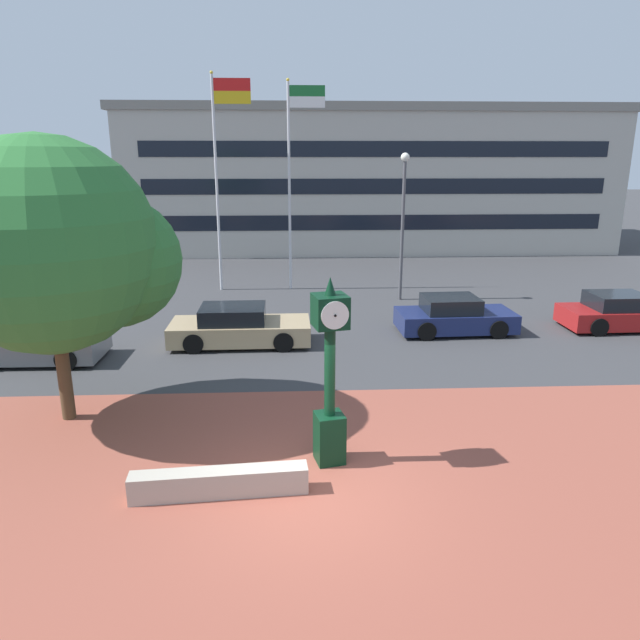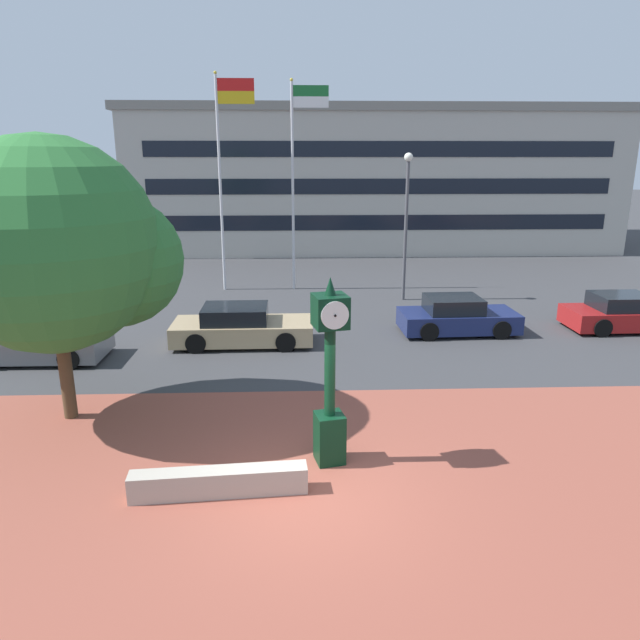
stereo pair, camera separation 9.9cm
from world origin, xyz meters
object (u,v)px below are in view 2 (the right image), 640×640
object	(u,v)px
car_street_near	(36,342)
flagpole_secondary	(296,170)
car_street_mid	(241,327)
car_street_distant	(624,314)
civic_building	(367,178)
car_street_far	(457,317)
street_clock	(330,379)
street_lamp_post	(406,211)
flagpole_primary	(224,165)
plaza_tree	(65,249)

from	to	relation	value
car_street_near	flagpole_secondary	xyz separation A→B (m)	(7.92, 9.53, 4.81)
car_street_mid	car_street_distant	xyz separation A→B (m)	(13.45, 1.14, -0.00)
car_street_distant	civic_building	world-z (taller)	civic_building
car_street_near	car_street_far	bearing A→B (deg)	100.11
car_street_far	civic_building	bearing A→B (deg)	179.30
car_street_near	car_street_distant	xyz separation A→B (m)	(19.51, 2.46, -0.00)
street_clock	civic_building	bearing A→B (deg)	69.61
car_street_mid	civic_building	size ratio (longest dim) A/B	0.15
car_street_distant	car_street_near	bearing A→B (deg)	-83.67
civic_building	street_lamp_post	size ratio (longest dim) A/B	5.12
car_street_distant	street_clock	bearing A→B (deg)	-51.82
car_street_mid	flagpole_primary	distance (m)	9.73
street_clock	flagpole_primary	distance (m)	16.86
street_clock	car_street_near	xyz separation A→B (m)	(-8.53, 6.44, -1.21)
car_street_far	street_lamp_post	distance (m)	5.94
car_street_distant	civic_building	xyz separation A→B (m)	(-6.61, 22.19, 3.94)
street_clock	car_street_distant	distance (m)	14.18
street_lamp_post	flagpole_primary	bearing A→B (deg)	163.25
street_clock	civic_building	size ratio (longest dim) A/B	0.12
plaza_tree	car_street_mid	bearing A→B (deg)	58.27
street_clock	car_street_distant	size ratio (longest dim) A/B	0.92
car_street_mid	civic_building	distance (m)	24.63
street_clock	plaza_tree	xyz separation A→B (m)	(-5.75, 2.46, 2.19)
car_street_distant	street_lamp_post	distance (m)	9.07
car_street_mid	car_street_distant	distance (m)	13.50
street_lamp_post	street_clock	bearing A→B (deg)	-106.08
car_street_near	flagpole_primary	world-z (taller)	flagpole_primary
street_clock	car_street_near	world-z (taller)	street_clock
street_lamp_post	car_street_near	bearing A→B (deg)	-149.98
car_street_mid	car_street_far	world-z (taller)	same
car_street_far	car_street_distant	xyz separation A→B (m)	(6.05, 0.17, 0.00)
street_clock	car_street_far	size ratio (longest dim) A/B	0.93
plaza_tree	flagpole_primary	bearing A→B (deg)	81.82
flagpole_primary	flagpole_secondary	size ratio (longest dim) A/B	1.03
street_clock	car_street_near	bearing A→B (deg)	130.55
street_clock	plaza_tree	size ratio (longest dim) A/B	0.59
car_street_distant	flagpole_primary	size ratio (longest dim) A/B	0.44
car_street_distant	flagpole_secondary	bearing A→B (deg)	-122.24
plaza_tree	car_street_mid	size ratio (longest dim) A/B	1.42
civic_building	street_clock	bearing A→B (deg)	-97.99
civic_building	car_street_far	bearing A→B (deg)	-88.56
street_clock	flagpole_secondary	world-z (taller)	flagpole_secondary
flagpole_primary	car_street_far	bearing A→B (deg)	-39.66
car_street_mid	street_lamp_post	world-z (taller)	street_lamp_post
flagpole_primary	street_lamp_post	xyz separation A→B (m)	(7.74, -2.33, -1.83)
car_street_mid	street_lamp_post	bearing A→B (deg)	131.94
flagpole_secondary	civic_building	distance (m)	15.94
car_street_far	civic_building	distance (m)	22.71
car_street_far	flagpole_primary	size ratio (longest dim) A/B	0.43
flagpole_primary	street_lamp_post	world-z (taller)	flagpole_primary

